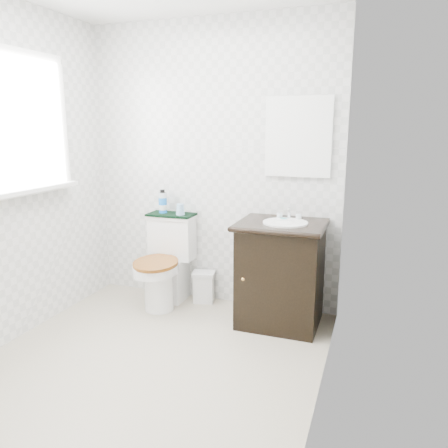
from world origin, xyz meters
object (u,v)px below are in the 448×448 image
Objects in this scene: toilet at (166,266)px; cup at (180,209)px; trash_bin at (204,286)px; mouthwash_bottle at (163,202)px; vanity at (281,271)px.

cup is (0.10, 0.10, 0.49)m from toilet.
trash_bin is at bearing 23.72° from toilet.
toilet is 0.56m from mouthwash_bottle.
trash_bin is (-0.73, 0.20, -0.29)m from vanity.
toilet is 0.51m from cup.
vanity is at bearing -15.07° from trash_bin.
vanity is 4.48× the size of mouthwash_bottle.
mouthwash_bottle is 0.19m from cup.
vanity is 1.21m from mouthwash_bottle.
cup is (0.18, -0.03, -0.05)m from mouthwash_bottle.
mouthwash_bottle is at bearing 170.72° from cup.
cup is at bearing 44.05° from toilet.
mouthwash_bottle reaches higher than toilet.
vanity is (1.03, -0.07, 0.09)m from toilet.
mouthwash_bottle reaches higher than vanity.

